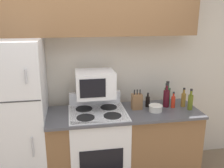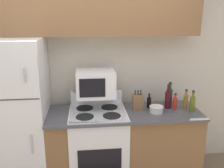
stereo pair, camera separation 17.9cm
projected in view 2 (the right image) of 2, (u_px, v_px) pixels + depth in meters
The scene contains 14 objects.
wall_back at pixel (93, 74), 3.24m from camera, with size 8.00×0.05×2.55m.
lower_cabinets at pixel (124, 145), 3.08m from camera, with size 1.80×0.64×0.91m.
refrigerator at pixel (17, 116), 2.89m from camera, with size 0.70×0.73×1.78m.
upper_cabinets at pixel (92, 3), 2.83m from camera, with size 2.50×0.32×0.73m.
stove at pixel (98, 146), 3.04m from camera, with size 0.67×0.62×1.08m.
microwave at pixel (96, 83), 2.93m from camera, with size 0.45×0.37×0.30m.
knife_block at pixel (138, 102), 2.99m from camera, with size 0.12×0.09×0.25m.
bowl at pixel (156, 109), 2.91m from camera, with size 0.17×0.17×0.08m.
bottle_wine_red at pixel (168, 99), 3.03m from camera, with size 0.08×0.08×0.30m.
bottle_vinegar at pixel (186, 101), 3.03m from camera, with size 0.06×0.06×0.24m.
bottle_soy_sauce at pixel (149, 102), 3.06m from camera, with size 0.05×0.05×0.18m.
bottle_wine_green at pixel (169, 96), 3.12m from camera, with size 0.08×0.08×0.30m.
bottle_olive_oil at pixel (192, 103), 2.93m from camera, with size 0.06×0.06×0.26m.
bottle_hot_sauce at pixel (175, 103), 3.01m from camera, with size 0.05×0.05×0.20m.
Camera 2 is at (-0.09, -2.42, 2.04)m, focal length 40.00 mm.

